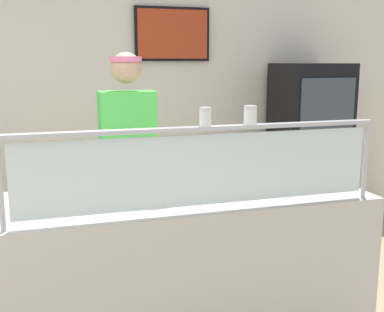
{
  "coord_description": "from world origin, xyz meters",
  "views": [
    {
      "loc": [
        0.29,
        -2.17,
        1.7
      ],
      "look_at": [
        1.1,
        0.42,
        1.17
      ],
      "focal_mm": 45.51,
      "sensor_mm": 36.0,
      "label": 1
    }
  ],
  "objects_px": {
    "pepper_flake_shaker": "(250,116)",
    "worker_figure": "(129,162)",
    "drink_fridge": "(309,146)",
    "pizza_tray": "(149,195)",
    "parmesan_shaker": "(205,118)",
    "pizza_server": "(144,193)"
  },
  "relations": [
    {
      "from": "pepper_flake_shaker",
      "to": "worker_figure",
      "type": "bearing_deg",
      "value": 112.26
    },
    {
      "from": "drink_fridge",
      "to": "pizza_tray",
      "type": "bearing_deg",
      "value": -138.95
    },
    {
      "from": "pepper_flake_shaker",
      "to": "drink_fridge",
      "type": "relative_size",
      "value": 0.06
    },
    {
      "from": "parmesan_shaker",
      "to": "drink_fridge",
      "type": "height_order",
      "value": "drink_fridge"
    },
    {
      "from": "parmesan_shaker",
      "to": "drink_fridge",
      "type": "relative_size",
      "value": 0.06
    },
    {
      "from": "pizza_tray",
      "to": "parmesan_shaker",
      "type": "xyz_separation_m",
      "value": [
        0.22,
        -0.33,
        0.46
      ]
    },
    {
      "from": "pizza_server",
      "to": "pepper_flake_shaker",
      "type": "distance_m",
      "value": 0.73
    },
    {
      "from": "parmesan_shaker",
      "to": "pizza_tray",
      "type": "bearing_deg",
      "value": 123.15
    },
    {
      "from": "pizza_tray",
      "to": "pizza_server",
      "type": "distance_m",
      "value": 0.05
    },
    {
      "from": "pizza_server",
      "to": "drink_fridge",
      "type": "relative_size",
      "value": 0.17
    },
    {
      "from": "pizza_server",
      "to": "pepper_flake_shaker",
      "type": "bearing_deg",
      "value": -39.24
    },
    {
      "from": "pizza_server",
      "to": "parmesan_shaker",
      "type": "relative_size",
      "value": 3.0
    },
    {
      "from": "pepper_flake_shaker",
      "to": "worker_figure",
      "type": "height_order",
      "value": "worker_figure"
    },
    {
      "from": "pizza_tray",
      "to": "pepper_flake_shaker",
      "type": "xyz_separation_m",
      "value": [
        0.45,
        -0.33,
        0.46
      ]
    },
    {
      "from": "pizza_tray",
      "to": "parmesan_shaker",
      "type": "height_order",
      "value": "parmesan_shaker"
    },
    {
      "from": "worker_figure",
      "to": "pizza_server",
      "type": "bearing_deg",
      "value": -93.93
    },
    {
      "from": "pizza_tray",
      "to": "pepper_flake_shaker",
      "type": "height_order",
      "value": "pepper_flake_shaker"
    },
    {
      "from": "worker_figure",
      "to": "pepper_flake_shaker",
      "type": "bearing_deg",
      "value": -67.74
    },
    {
      "from": "pizza_server",
      "to": "worker_figure",
      "type": "relative_size",
      "value": 0.16
    },
    {
      "from": "pizza_server",
      "to": "worker_figure",
      "type": "xyz_separation_m",
      "value": [
        0.05,
        0.75,
        0.02
      ]
    },
    {
      "from": "parmesan_shaker",
      "to": "pizza_server",
      "type": "bearing_deg",
      "value": 128.86
    },
    {
      "from": "pepper_flake_shaker",
      "to": "parmesan_shaker",
      "type": "bearing_deg",
      "value": 180.0
    }
  ]
}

